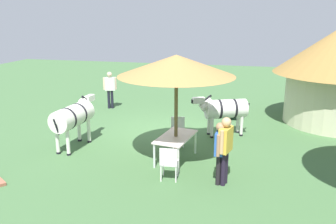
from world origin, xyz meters
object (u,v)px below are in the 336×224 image
object	(u,v)px
patio_chair_near_lawn	(178,129)
standing_watcher	(110,87)
shade_umbrella	(176,66)
zebra_nearest_camera	(73,116)
patio_chair_west_end	(169,161)
guest_behind_table	(220,148)
guest_beside_umbrella	(225,145)
zebra_by_umbrella	(224,109)
patio_dining_table	(176,139)
striped_lounge_chair	(232,112)

from	to	relation	value
patio_chair_near_lawn	standing_watcher	xyz separation A→B (m)	(-3.80, -3.88, 0.47)
shade_umbrella	zebra_nearest_camera	world-z (taller)	shade_umbrella
patio_chair_near_lawn	zebra_nearest_camera	distance (m)	3.31
patio_chair_west_end	guest_behind_table	distance (m)	1.32
shade_umbrella	guest_beside_umbrella	distance (m)	2.55
guest_beside_umbrella	zebra_by_umbrella	xyz separation A→B (m)	(-3.73, -0.33, -0.10)
patio_dining_table	patio_chair_near_lawn	world-z (taller)	patio_chair_near_lawn
patio_chair_near_lawn	striped_lounge_chair	world-z (taller)	patio_chair_near_lawn
patio_chair_near_lawn	standing_watcher	distance (m)	5.45
guest_beside_umbrella	guest_behind_table	world-z (taller)	guest_beside_umbrella
shade_umbrella	striped_lounge_chair	bearing A→B (deg)	164.63
zebra_nearest_camera	guest_beside_umbrella	bearing A→B (deg)	-11.57
standing_watcher	zebra_nearest_camera	xyz separation A→B (m)	(4.80, 0.77, 0.03)
patio_dining_table	patio_chair_west_end	distance (m)	1.31
standing_watcher	guest_beside_umbrella	bearing A→B (deg)	109.61
patio_dining_table	zebra_nearest_camera	bearing A→B (deg)	-94.88
patio_chair_near_lawn	guest_behind_table	xyz separation A→B (m)	(2.46, 1.56, 0.43)
patio_dining_table	guest_beside_umbrella	world-z (taller)	guest_beside_umbrella
patio_dining_table	striped_lounge_chair	world-z (taller)	patio_dining_table
guest_beside_umbrella	zebra_nearest_camera	distance (m)	5.03
patio_chair_near_lawn	striped_lounge_chair	size ratio (longest dim) A/B	1.04
patio_chair_near_lawn	standing_watcher	size ratio (longest dim) A/B	0.55
shade_umbrella	guest_behind_table	bearing A→B (deg)	48.75
guest_beside_umbrella	patio_dining_table	bearing A→B (deg)	67.43
shade_umbrella	patio_chair_near_lawn	distance (m)	2.58
guest_beside_umbrella	guest_behind_table	distance (m)	0.16
striped_lounge_chair	zebra_by_umbrella	distance (m)	2.28
patio_chair_near_lawn	striped_lounge_chair	distance (m)	3.77
patio_chair_near_lawn	zebra_nearest_camera	world-z (taller)	zebra_nearest_camera
zebra_nearest_camera	zebra_by_umbrella	xyz separation A→B (m)	(-2.27, 4.48, -0.08)
guest_behind_table	striped_lounge_chair	bearing A→B (deg)	-176.67
patio_chair_near_lawn	patio_chair_west_end	world-z (taller)	same
guest_beside_umbrella	zebra_nearest_camera	size ratio (longest dim) A/B	0.77
patio_chair_west_end	standing_watcher	size ratio (longest dim) A/B	0.55
patio_chair_west_end	guest_behind_table	size ratio (longest dim) A/B	0.57
standing_watcher	zebra_nearest_camera	distance (m)	4.86
patio_chair_west_end	striped_lounge_chair	distance (m)	6.14
guest_behind_table	zebra_by_umbrella	distance (m)	3.74
shade_umbrella	guest_behind_table	world-z (taller)	shade_umbrella
patio_dining_table	shade_umbrella	bearing A→B (deg)	26.57
patio_chair_near_lawn	standing_watcher	bearing A→B (deg)	-54.06
zebra_nearest_camera	patio_chair_west_end	bearing A→B (deg)	-19.46
patio_dining_table	guest_beside_umbrella	bearing A→B (deg)	51.59
shade_umbrella	patio_chair_west_end	distance (m)	2.58
striped_lounge_chair	patio_chair_west_end	bearing A→B (deg)	73.15
shade_umbrella	striped_lounge_chair	distance (m)	5.50
standing_watcher	patio_chair_near_lawn	bearing A→B (deg)	113.50
guest_beside_umbrella	standing_watcher	distance (m)	8.39
standing_watcher	zebra_by_umbrella	world-z (taller)	standing_watcher
patio_chair_west_end	zebra_nearest_camera	world-z (taller)	zebra_nearest_camera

